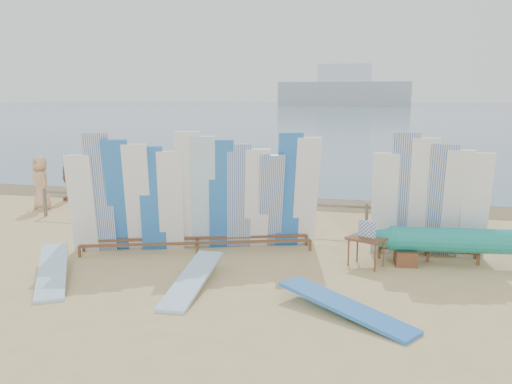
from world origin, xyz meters
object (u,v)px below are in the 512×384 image
(beachgoer_10, at_px, (435,196))
(beachgoer_0, at_px, (41,183))
(beach_chair_right, at_px, (256,212))
(beachgoer_4, at_px, (214,195))
(beachgoer_7, at_px, (380,192))
(main_surfboard_rack, at_px, (197,198))
(beachgoer_9, at_px, (452,194))
(outrigger_canoe, at_px, (485,243))
(beachgoer_extra_1, at_px, (68,177))
(flat_board_b, at_px, (193,288))
(beachgoer_1, at_px, (152,180))
(stroller, at_px, (283,210))
(beachgoer_2, at_px, (159,183))
(side_surfboard_rack, at_px, (430,203))
(beachgoer_11, at_px, (180,181))
(beachgoer_5, at_px, (267,179))
(flat_board_d, at_px, (345,316))
(beachgoer_extra_0, at_px, (465,197))
(vendor_table, at_px, (366,251))
(flat_board_a, at_px, (53,280))
(beach_chair_left, at_px, (233,213))

(beachgoer_10, xyz_separation_m, beachgoer_0, (-12.67, -1.25, 0.09))
(beach_chair_right, bearing_deg, beachgoer_4, -160.08)
(beachgoer_10, bearing_deg, beachgoer_7, -11.59)
(main_surfboard_rack, distance_m, beachgoer_9, 8.41)
(outrigger_canoe, xyz_separation_m, beachgoer_extra_1, (-13.52, 4.72, 0.29))
(flat_board_b, distance_m, beachgoer_1, 8.49)
(beachgoer_9, bearing_deg, stroller, -13.93)
(beach_chair_right, bearing_deg, beachgoer_10, 18.61)
(beachgoer_0, bearing_deg, beachgoer_4, 36.69)
(beachgoer_2, xyz_separation_m, beachgoer_10, (8.91, 0.18, -0.06))
(beachgoer_2, bearing_deg, side_surfboard_rack, 158.85)
(side_surfboard_rack, bearing_deg, outrigger_canoe, -17.79)
(beachgoer_10, bearing_deg, beachgoer_1, 1.12)
(beachgoer_7, distance_m, beachgoer_2, 7.31)
(beachgoer_2, bearing_deg, beachgoer_4, 157.58)
(beach_chair_right, xyz_separation_m, beachgoer_11, (-3.36, 2.11, 0.51))
(beachgoer_extra_1, height_order, beachgoer_0, beachgoer_0)
(flat_board_b, distance_m, beachgoer_extra_1, 10.76)
(beachgoer_4, bearing_deg, beachgoer_5, 41.67)
(flat_board_d, height_order, beachgoer_extra_0, beachgoer_extra_0)
(beach_chair_right, bearing_deg, beachgoer_2, 175.19)
(beach_chair_right, height_order, beachgoer_2, beachgoer_2)
(beachgoer_11, bearing_deg, vendor_table, -152.04)
(beach_chair_right, height_order, beachgoer_7, beachgoer_7)
(flat_board_d, xyz_separation_m, beachgoer_10, (2.01, 7.78, 0.81))
(flat_board_a, height_order, beachgoer_4, beachgoer_4)
(flat_board_b, xyz_separation_m, beachgoer_7, (3.48, 7.52, 0.79))
(beach_chair_left, xyz_separation_m, stroller, (1.53, 0.02, 0.16))
(side_surfboard_rack, distance_m, beachgoer_0, 12.53)
(beachgoer_1, bearing_deg, beachgoer_7, -140.02)
(beachgoer_10, bearing_deg, outrigger_canoe, 102.38)
(vendor_table, distance_m, beachgoer_5, 7.80)
(vendor_table, xyz_separation_m, beach_chair_right, (-3.51, 3.87, -0.10))
(flat_board_a, relative_size, beachgoer_extra_0, 1.59)
(beachgoer_9, relative_size, beachgoer_4, 1.00)
(beachgoer_5, bearing_deg, flat_board_a, 146.75)
(flat_board_a, bearing_deg, beachgoer_1, 67.99)
(vendor_table, height_order, beachgoer_extra_1, beachgoer_extra_1)
(outrigger_canoe, distance_m, vendor_table, 2.64)
(vendor_table, distance_m, flat_board_a, 6.79)
(vendor_table, bearing_deg, side_surfboard_rack, 59.08)
(beachgoer_1, height_order, beachgoer_4, beachgoer_1)
(beachgoer_10, bearing_deg, main_surfboard_rack, 40.61)
(outrigger_canoe, xyz_separation_m, beachgoer_extra_0, (0.06, 4.05, 0.28))
(beach_chair_right, height_order, beachgoer_4, beachgoer_4)
(beach_chair_right, xyz_separation_m, beachgoer_7, (3.69, 1.40, 0.54))
(beachgoer_0, bearing_deg, beachgoer_extra_1, 129.76)
(side_surfboard_rack, distance_m, vendor_table, 1.93)
(outrigger_canoe, height_order, beachgoer_0, beachgoer_0)
(beachgoer_9, distance_m, beachgoer_2, 9.51)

